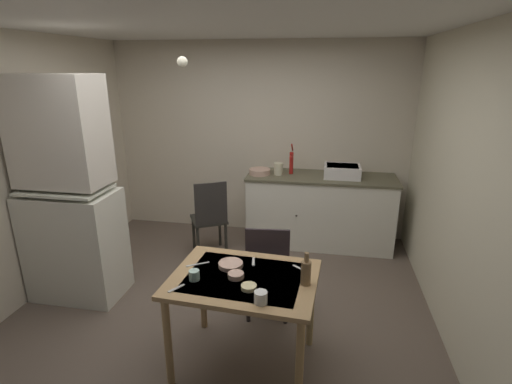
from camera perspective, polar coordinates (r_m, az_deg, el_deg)
The scene contains 25 objects.
ground_plane at distance 3.87m, azimuth -5.07°, elevation -17.43°, with size 5.09×5.09×0.00m, color brown.
wall_back at distance 5.28m, azimuth 0.51°, elevation 7.62°, with size 4.02×0.10×2.56m, color beige.
wall_left at distance 4.29m, azimuth -32.52°, elevation 2.24°, with size 0.10×4.19×2.56m, color beige.
wall_right at distance 3.37m, azimuth 29.39°, elevation -0.95°, with size 0.10×4.19×2.56m, color beige.
ceiling_slab at distance 3.17m, azimuth -6.50°, elevation 24.60°, with size 4.02×4.19×0.10m, color silver.
hutch_cabinet at distance 4.12m, azimuth -25.80°, elevation -1.04°, with size 0.86×0.54×2.18m.
counter_cabinet at distance 5.07m, azimuth 9.33°, elevation -2.68°, with size 1.86×0.64×0.92m.
sink_basin at distance 4.91m, azimuth 12.55°, elevation 3.02°, with size 0.44×0.34×0.15m.
hand_pump at distance 4.95m, azimuth 5.22°, elevation 4.58°, with size 0.05×0.27×0.39m.
mixing_bowl_counter at distance 4.94m, azimuth 0.55°, elevation 3.02°, with size 0.27×0.27×0.07m, color tan.
stoneware_crock at distance 4.92m, azimuth 3.32°, elevation 3.43°, with size 0.11×0.11×0.15m, color beige.
dining_table at distance 2.97m, azimuth -1.79°, elevation -14.09°, with size 1.11×0.86×0.77m.
chair_far_side at distance 3.57m, azimuth 1.76°, elevation -11.20°, with size 0.44×0.44×0.93m.
chair_by_counter at distance 4.70m, azimuth -6.83°, elevation -3.65°, with size 0.54×0.54×0.97m.
serving_bowl_wide at distance 2.89m, azimuth -2.98°, elevation -12.14°, with size 0.12×0.12×0.04m, color tan.
soup_bowl_small at distance 3.04m, azimuth -3.75°, elevation -10.61°, with size 0.19×0.19×0.03m, color tan.
sauce_dish at distance 2.76m, azimuth -1.07°, elevation -13.81°, with size 0.11×0.11×0.03m, color beige.
teacup_cream at distance 2.89m, azimuth -9.08°, elevation -11.99°, with size 0.08×0.08×0.07m, color #ADD1C1.
mug_dark at distance 2.61m, azimuth 0.70°, elevation -15.25°, with size 0.09×0.09×0.08m, color white.
glass_bottle at distance 2.80m, azimuth 7.36°, elevation -11.58°, with size 0.07×0.07×0.25m.
table_knife at distance 3.10m, azimuth -8.58°, elevation -10.47°, with size 0.18×0.02×0.01m, color silver.
teaspoon_near_bowl at distance 3.10m, azimuth -0.39°, elevation -10.21°, with size 0.13×0.02×0.01m, color beige.
teaspoon_by_cup at distance 2.83m, azimuth -11.64°, elevation -13.71°, with size 0.13×0.02×0.01m, color beige.
serving_spoon at distance 3.03m, azimuth 6.44°, elevation -11.10°, with size 0.14×0.02×0.01m, color beige.
pendant_bulb at distance 3.06m, azimuth -10.79°, elevation 18.30°, with size 0.08×0.08×0.08m, color #F9EFCC.
Camera 1 is at (0.88, -3.02, 2.25)m, focal length 27.18 mm.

